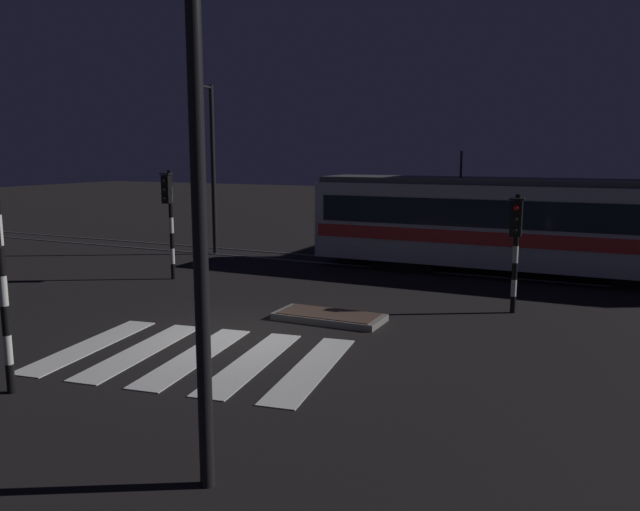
# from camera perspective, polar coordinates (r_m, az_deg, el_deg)

# --- Properties ---
(ground_plane) EXTENTS (120.00, 120.00, 0.00)m
(ground_plane) POSITION_cam_1_polar(r_m,az_deg,el_deg) (14.49, -7.27, -7.19)
(ground_plane) COLOR black
(rail_near) EXTENTS (80.00, 0.12, 0.03)m
(rail_near) POSITION_cam_1_polar(r_m,az_deg,el_deg) (22.74, 5.51, -1.10)
(rail_near) COLOR #59595E
(rail_near) RESTS_ON ground
(rail_far) EXTENTS (80.00, 0.12, 0.03)m
(rail_far) POSITION_cam_1_polar(r_m,az_deg,el_deg) (24.07, 6.67, -0.54)
(rail_far) COLOR #59595E
(rail_far) RESTS_ON ground
(crosswalk_zebra) EXTENTS (6.17, 4.72, 0.02)m
(crosswalk_zebra) POSITION_cam_1_polar(r_m,az_deg,el_deg) (13.18, -11.21, -8.93)
(crosswalk_zebra) COLOR silver
(crosswalk_zebra) RESTS_ON ground
(traffic_island) EXTENTS (2.69, 1.16, 0.18)m
(traffic_island) POSITION_cam_1_polar(r_m,az_deg,el_deg) (15.64, 0.84, -5.55)
(traffic_island) COLOR slate
(traffic_island) RESTS_ON ground
(traffic_light_corner_far_left) EXTENTS (0.36, 0.42, 3.54)m
(traffic_light_corner_far_left) POSITION_cam_1_polar(r_m,az_deg,el_deg) (20.86, -13.48, 4.19)
(traffic_light_corner_far_left) COLOR black
(traffic_light_corner_far_left) RESTS_ON ground
(traffic_light_corner_far_right) EXTENTS (0.36, 0.42, 3.06)m
(traffic_light_corner_far_right) POSITION_cam_1_polar(r_m,az_deg,el_deg) (16.66, 17.27, 1.70)
(traffic_light_corner_far_right) COLOR black
(traffic_light_corner_far_right) RESTS_ON ground
(street_lamp_trackside_left) EXTENTS (0.44, 1.21, 6.75)m
(street_lamp_trackside_left) POSITION_cam_1_polar(r_m,az_deg,el_deg) (25.62, -10.02, 9.63)
(street_lamp_trackside_left) COLOR black
(street_lamp_trackside_left) RESTS_ON ground
(street_lamp_near_kerb) EXTENTS (0.44, 1.21, 7.23)m
(street_lamp_near_kerb) POSITION_cam_1_polar(r_m,az_deg,el_deg) (7.23, -12.32, 13.01)
(street_lamp_near_kerb) COLOR black
(street_lamp_near_kerb) RESTS_ON ground
(tram) EXTENTS (14.36, 2.58, 4.15)m
(tram) POSITION_cam_1_polar(r_m,az_deg,el_deg) (22.08, 17.84, 2.72)
(tram) COLOR silver
(tram) RESTS_ON ground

